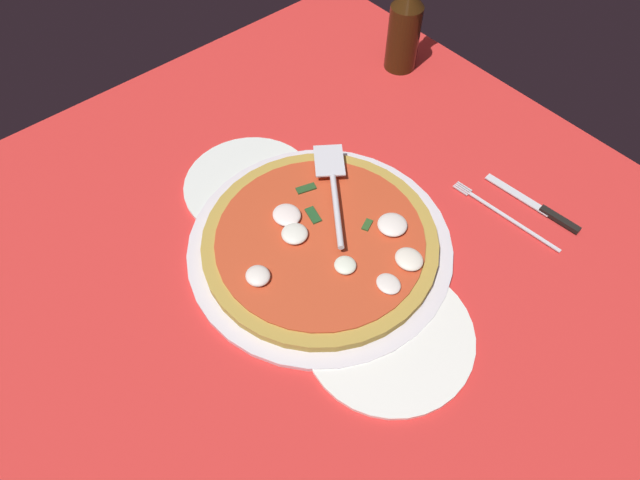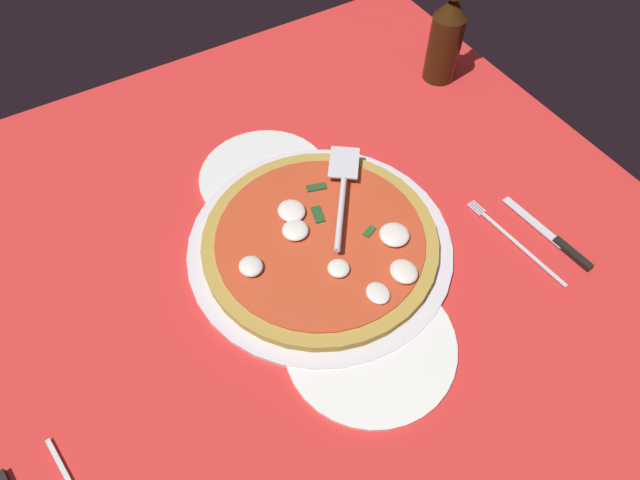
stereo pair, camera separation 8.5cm
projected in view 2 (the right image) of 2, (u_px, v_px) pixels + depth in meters
ground_plane at (312, 247)px, 88.10cm from camera, size 112.30×112.30×0.80cm
checker_pattern at (312, 245)px, 87.73cm from camera, size 112.30×112.30×0.10cm
pizza_pan at (320, 246)px, 86.83cm from camera, size 42.08×42.08×1.21cm
dinner_plate_left at (370, 344)px, 77.01cm from camera, size 24.53×24.53×1.00cm
dinner_plate_right at (265, 176)px, 95.74cm from camera, size 22.68×22.68×1.00cm
pizza at (321, 241)px, 85.49cm from camera, size 37.22×37.22×3.19cm
pizza_server at (341, 189)px, 88.36cm from camera, size 19.23×15.29×1.00cm
place_setting_near at (535, 242)px, 87.62cm from camera, size 20.41×13.49×1.40cm
beer_bottle at (446, 35)px, 104.67cm from camera, size 6.53×6.53×25.11cm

